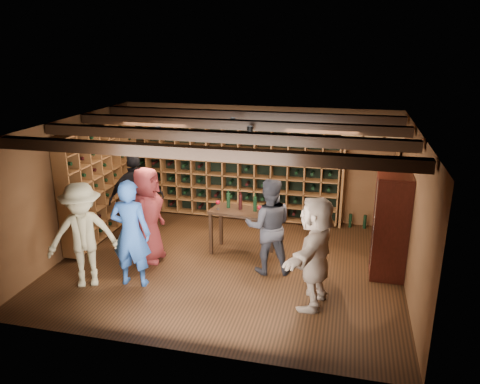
% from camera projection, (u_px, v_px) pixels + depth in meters
% --- Properties ---
extents(ground, '(6.00, 6.00, 0.00)m').
position_uv_depth(ground, '(228.00, 265.00, 8.37)').
color(ground, black).
rests_on(ground, ground).
extents(room_shell, '(6.00, 6.00, 6.00)m').
position_uv_depth(room_shell, '(228.00, 130.00, 7.66)').
color(room_shell, brown).
rests_on(room_shell, ground).
extents(wine_rack_back, '(4.65, 0.30, 2.20)m').
position_uv_depth(wine_rack_back, '(232.00, 168.00, 10.28)').
color(wine_rack_back, brown).
rests_on(wine_rack_back, ground).
extents(wine_rack_left, '(0.30, 2.65, 2.20)m').
position_uv_depth(wine_rack_left, '(102.00, 180.00, 9.40)').
color(wine_rack_left, brown).
rests_on(wine_rack_left, ground).
extents(crate_shelf, '(1.20, 0.32, 2.07)m').
position_uv_depth(crate_shelf, '(371.00, 157.00, 9.49)').
color(crate_shelf, brown).
rests_on(crate_shelf, ground).
extents(display_cabinet, '(0.55, 0.50, 1.75)m').
position_uv_depth(display_cabinet, '(390.00, 230.00, 7.69)').
color(display_cabinet, '#350F0A').
rests_on(display_cabinet, ground).
extents(man_blue_shirt, '(0.68, 0.47, 1.78)m').
position_uv_depth(man_blue_shirt, '(131.00, 233.00, 7.45)').
color(man_blue_shirt, navy).
rests_on(man_blue_shirt, ground).
extents(man_grey_suit, '(0.93, 0.79, 1.67)m').
position_uv_depth(man_grey_suit, '(269.00, 226.00, 7.89)').
color(man_grey_suit, black).
rests_on(man_grey_suit, ground).
extents(guest_red_floral, '(0.57, 0.86, 1.74)m').
position_uv_depth(guest_red_floral, '(148.00, 215.00, 8.31)').
color(guest_red_floral, maroon).
rests_on(guest_red_floral, ground).
extents(guest_woman_black, '(1.12, 0.96, 1.81)m').
position_uv_depth(guest_woman_black, '(137.00, 199.00, 9.04)').
color(guest_woman_black, black).
rests_on(guest_woman_black, ground).
extents(guest_khaki, '(1.29, 1.08, 1.74)m').
position_uv_depth(guest_khaki, '(83.00, 235.00, 7.44)').
color(guest_khaki, gray).
rests_on(guest_khaki, ground).
extents(guest_beige, '(0.81, 1.67, 1.72)m').
position_uv_depth(guest_beige, '(315.00, 252.00, 6.86)').
color(guest_beige, gray).
rests_on(guest_beige, ground).
extents(tasting_table, '(1.20, 0.71, 1.14)m').
position_uv_depth(tasting_table, '(242.00, 215.00, 8.59)').
color(tasting_table, black).
rests_on(tasting_table, ground).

